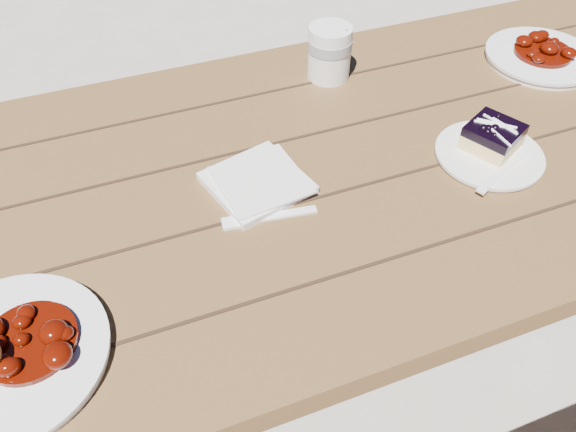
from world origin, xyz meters
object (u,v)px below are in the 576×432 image
object	(u,v)px
picnic_table	(292,232)
main_plate	(9,358)
dessert_plate	(489,155)
coffee_cup	(329,53)
second_plate	(541,57)
blueberry_cake	(493,136)

from	to	relation	value
picnic_table	main_plate	world-z (taller)	main_plate
picnic_table	dessert_plate	size ratio (longest dim) A/B	10.81
dessert_plate	coffee_cup	xyz separation A→B (m)	(-0.16, 0.35, 0.05)
main_plate	second_plate	bearing A→B (deg)	17.79
blueberry_cake	picnic_table	bearing A→B (deg)	140.10
coffee_cup	second_plate	xyz separation A→B (m)	(0.46, -0.11, -0.05)
picnic_table	main_plate	distance (m)	0.55
main_plate	blueberry_cake	world-z (taller)	blueberry_cake
picnic_table	coffee_cup	distance (m)	0.38
coffee_cup	second_plate	bearing A→B (deg)	-13.48
picnic_table	main_plate	size ratio (longest dim) A/B	7.91
coffee_cup	second_plate	size ratio (longest dim) A/B	0.47
blueberry_cake	second_plate	bearing A→B (deg)	10.16
dessert_plate	blueberry_cake	size ratio (longest dim) A/B	1.61
second_plate	main_plate	bearing A→B (deg)	-162.21
second_plate	coffee_cup	bearing A→B (deg)	166.52
main_plate	picnic_table	bearing A→B (deg)	24.42
coffee_cup	blueberry_cake	bearing A→B (deg)	-62.45
second_plate	blueberry_cake	bearing A→B (deg)	-142.56
dessert_plate	blueberry_cake	bearing A→B (deg)	56.31
main_plate	second_plate	size ratio (longest dim) A/B	1.08
main_plate	dessert_plate	xyz separation A→B (m)	(0.82, 0.12, -0.00)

